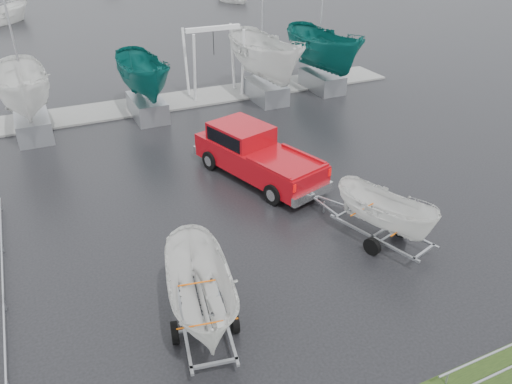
{
  "coord_description": "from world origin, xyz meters",
  "views": [
    {
      "loc": [
        -6.79,
        -14.73,
        9.93
      ],
      "look_at": [
        -0.31,
        -0.78,
        1.2
      ],
      "focal_mm": 35.0,
      "sensor_mm": 36.0,
      "label": 1
    }
  ],
  "objects_px": {
    "trailer_hitched": "(390,181)",
    "boat_hoist": "(214,52)",
    "pickup_truck": "(253,152)",
    "trailer_parked": "(199,248)"
  },
  "relations": [
    {
      "from": "trailer_parked",
      "to": "boat_hoist",
      "type": "relative_size",
      "value": 1.22
    },
    {
      "from": "boat_hoist",
      "to": "trailer_parked",
      "type": "bearing_deg",
      "value": -111.77
    },
    {
      "from": "pickup_truck",
      "to": "trailer_hitched",
      "type": "relative_size",
      "value": 1.52
    },
    {
      "from": "trailer_hitched",
      "to": "pickup_truck",
      "type": "bearing_deg",
      "value": 90.0
    },
    {
      "from": "trailer_hitched",
      "to": "boat_hoist",
      "type": "xyz_separation_m",
      "value": [
        0.36,
        16.81,
        0.31
      ]
    },
    {
      "from": "pickup_truck",
      "to": "trailer_hitched",
      "type": "distance_m",
      "value": 6.76
    },
    {
      "from": "trailer_hitched",
      "to": "boat_hoist",
      "type": "bearing_deg",
      "value": 72.05
    },
    {
      "from": "trailer_hitched",
      "to": "boat_hoist",
      "type": "distance_m",
      "value": 16.82
    },
    {
      "from": "pickup_truck",
      "to": "trailer_parked",
      "type": "relative_size",
      "value": 1.31
    },
    {
      "from": "trailer_hitched",
      "to": "trailer_parked",
      "type": "relative_size",
      "value": 0.86
    }
  ]
}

